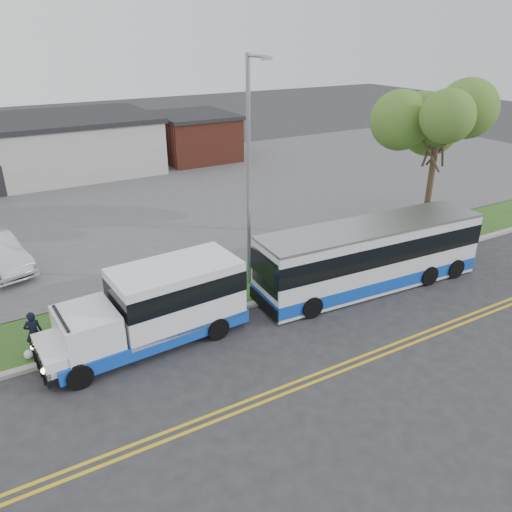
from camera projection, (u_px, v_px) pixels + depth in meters
ground at (216, 333)px, 18.65m from camera, size 140.00×140.00×0.00m
lane_line_north at (269, 392)px, 15.60m from camera, size 70.00×0.12×0.01m
lane_line_south at (274, 398)px, 15.37m from camera, size 70.00×0.12×0.01m
curb at (204, 318)px, 19.48m from camera, size 80.00×0.30×0.15m
verge at (186, 299)px, 20.92m from camera, size 80.00×3.30×0.10m
parking_lot at (101, 206)px, 32.05m from camera, size 80.00×25.00×0.10m
brick_wing at (194, 136)px, 43.12m from camera, size 6.30×7.30×3.90m
tree_east at (439, 121)px, 24.80m from camera, size 5.20×5.20×8.33m
streetlight_near at (249, 170)px, 20.00m from camera, size 0.35×1.53×9.50m
shuttle_bus at (159, 304)px, 17.68m from camera, size 7.44×2.86×2.80m
transit_bus at (370, 256)px, 21.51m from camera, size 10.55×2.98×2.89m
pedestrian at (34, 333)px, 17.07m from camera, size 0.60×0.41×1.60m
grocery_bag_left at (29, 354)px, 17.00m from camera, size 0.32×0.32×0.32m
grocery_bag_right at (45, 342)px, 17.67m from camera, size 0.32×0.32×0.32m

